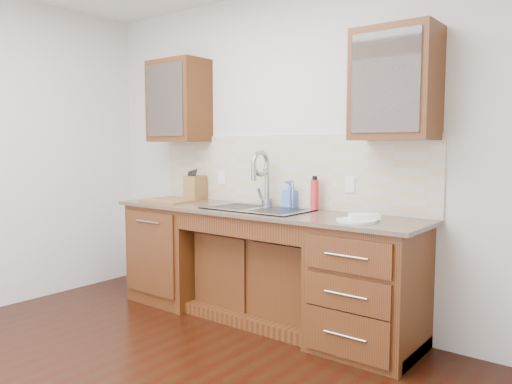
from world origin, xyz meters
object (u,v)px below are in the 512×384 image
Objects in this scene: water_bottle at (315,195)px; cutting_board at (167,201)px; plate at (356,221)px; knife_block at (195,188)px; soap_bottle at (290,195)px.

water_bottle is 0.54× the size of cutting_board.
water_bottle reaches higher than plate.
knife_block is at bearing 70.70° from cutting_board.
water_bottle reaches higher than soap_bottle.
knife_block is 0.51× the size of cutting_board.
water_bottle reaches higher than knife_block.
soap_bottle is at bearing 171.91° from water_bottle.
knife_block is at bearing 170.87° from plate.
water_bottle is 0.63m from plate.
water_bottle reaches higher than cutting_board.
water_bottle is (0.26, -0.04, 0.02)m from soap_bottle.
knife_block is 0.30m from cutting_board.
water_bottle is at bearing 4.43° from soap_bottle.
soap_bottle is 1.00m from knife_block.
water_bottle is 1.39m from cutting_board.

